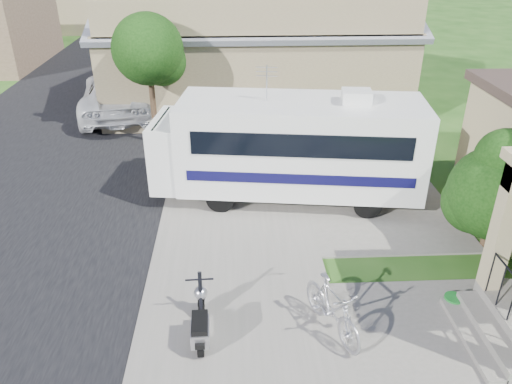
{
  "coord_description": "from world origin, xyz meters",
  "views": [
    {
      "loc": [
        -1.03,
        -8.11,
        6.87
      ],
      "look_at": [
        -0.5,
        2.5,
        1.3
      ],
      "focal_mm": 35.0,
      "sensor_mm": 36.0,
      "label": 1
    }
  ],
  "objects_px": {
    "garden_hose": "(453,301)",
    "motorhome": "(290,145)",
    "shrub": "(498,188)",
    "bicycle": "(332,310)",
    "pickup_truck": "(119,93)",
    "scooter": "(201,321)",
    "van": "(133,55)"
  },
  "relations": [
    {
      "from": "garden_hose",
      "to": "motorhome",
      "type": "bearing_deg",
      "value": 120.65
    },
    {
      "from": "shrub",
      "to": "bicycle",
      "type": "distance_m",
      "value": 5.35
    },
    {
      "from": "pickup_truck",
      "to": "garden_hose",
      "type": "height_order",
      "value": "pickup_truck"
    },
    {
      "from": "shrub",
      "to": "scooter",
      "type": "height_order",
      "value": "shrub"
    },
    {
      "from": "bicycle",
      "to": "van",
      "type": "bearing_deg",
      "value": 86.84
    },
    {
      "from": "pickup_truck",
      "to": "garden_hose",
      "type": "distance_m",
      "value": 15.78
    },
    {
      "from": "shrub",
      "to": "pickup_truck",
      "type": "xyz_separation_m",
      "value": [
        -10.91,
        10.6,
        -0.68
      ]
    },
    {
      "from": "shrub",
      "to": "scooter",
      "type": "distance_m",
      "value": 7.53
    },
    {
      "from": "pickup_truck",
      "to": "van",
      "type": "relative_size",
      "value": 1.12
    },
    {
      "from": "van",
      "to": "shrub",
      "type": "bearing_deg",
      "value": -52.49
    },
    {
      "from": "scooter",
      "to": "bicycle",
      "type": "height_order",
      "value": "bicycle"
    },
    {
      "from": "bicycle",
      "to": "garden_hose",
      "type": "height_order",
      "value": "bicycle"
    },
    {
      "from": "bicycle",
      "to": "pickup_truck",
      "type": "xyz_separation_m",
      "value": [
        -6.51,
        13.49,
        0.3
      ]
    },
    {
      "from": "bicycle",
      "to": "pickup_truck",
      "type": "distance_m",
      "value": 14.98
    },
    {
      "from": "shrub",
      "to": "bicycle",
      "type": "relative_size",
      "value": 1.62
    },
    {
      "from": "van",
      "to": "garden_hose",
      "type": "distance_m",
      "value": 22.59
    },
    {
      "from": "motorhome",
      "to": "pickup_truck",
      "type": "distance_m",
      "value": 10.14
    },
    {
      "from": "bicycle",
      "to": "garden_hose",
      "type": "distance_m",
      "value": 2.82
    },
    {
      "from": "motorhome",
      "to": "van",
      "type": "height_order",
      "value": "motorhome"
    },
    {
      "from": "motorhome",
      "to": "scooter",
      "type": "bearing_deg",
      "value": -104.3
    },
    {
      "from": "shrub",
      "to": "van",
      "type": "distance_m",
      "value": 21.51
    },
    {
      "from": "scooter",
      "to": "van",
      "type": "height_order",
      "value": "van"
    },
    {
      "from": "shrub",
      "to": "van",
      "type": "height_order",
      "value": "shrub"
    },
    {
      "from": "motorhome",
      "to": "garden_hose",
      "type": "xyz_separation_m",
      "value": [
        2.9,
        -4.89,
        -1.53
      ]
    },
    {
      "from": "van",
      "to": "garden_hose",
      "type": "height_order",
      "value": "van"
    },
    {
      "from": "motorhome",
      "to": "bicycle",
      "type": "distance_m",
      "value": 5.69
    },
    {
      "from": "shrub",
      "to": "garden_hose",
      "type": "distance_m",
      "value": 3.14
    },
    {
      "from": "motorhome",
      "to": "bicycle",
      "type": "height_order",
      "value": "motorhome"
    },
    {
      "from": "van",
      "to": "pickup_truck",
      "type": "bearing_deg",
      "value": -80.08
    },
    {
      "from": "bicycle",
      "to": "garden_hose",
      "type": "xyz_separation_m",
      "value": [
        2.69,
        0.69,
        -0.47
      ]
    },
    {
      "from": "shrub",
      "to": "pickup_truck",
      "type": "height_order",
      "value": "shrub"
    },
    {
      "from": "van",
      "to": "bicycle",
      "type": "bearing_deg",
      "value": -66.18
    }
  ]
}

